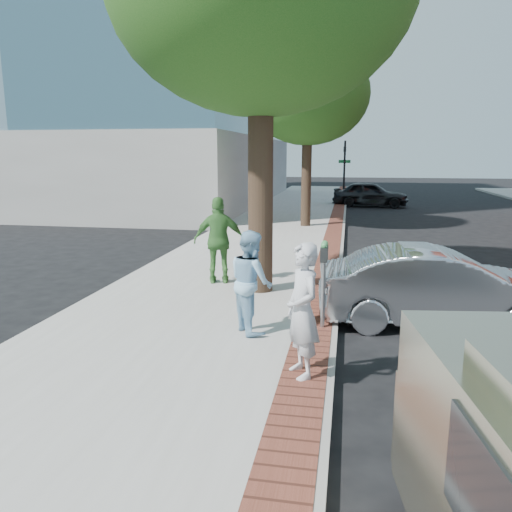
% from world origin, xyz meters
% --- Properties ---
extents(ground, '(120.00, 120.00, 0.00)m').
position_xyz_m(ground, '(0.00, 0.00, 0.00)').
color(ground, black).
rests_on(ground, ground).
extents(sidewalk, '(5.00, 60.00, 0.15)m').
position_xyz_m(sidewalk, '(-1.50, 8.00, 0.07)').
color(sidewalk, '#9E9991').
rests_on(sidewalk, ground).
extents(brick_strip, '(0.60, 60.00, 0.01)m').
position_xyz_m(brick_strip, '(0.70, 8.00, 0.15)').
color(brick_strip, brown).
rests_on(brick_strip, sidewalk).
extents(curb, '(0.10, 60.00, 0.15)m').
position_xyz_m(curb, '(1.05, 8.00, 0.07)').
color(curb, gray).
rests_on(curb, ground).
extents(office_tower, '(18.00, 22.00, 24.00)m').
position_xyz_m(office_tower, '(-13.00, 22.00, 12.00)').
color(office_tower, slate).
rests_on(office_tower, ground).
extents(office_base, '(18.20, 22.20, 4.00)m').
position_xyz_m(office_base, '(-13.00, 22.00, 2.00)').
color(office_base, gray).
rests_on(office_base, ground).
extents(signal_near, '(0.70, 0.15, 3.80)m').
position_xyz_m(signal_near, '(0.90, 22.00, 2.25)').
color(signal_near, black).
rests_on(signal_near, ground).
extents(tree_far, '(4.80, 4.80, 7.14)m').
position_xyz_m(tree_far, '(-0.50, 12.00, 5.30)').
color(tree_far, black).
rests_on(tree_far, sidewalk).
extents(parking_meter, '(0.12, 0.32, 1.47)m').
position_xyz_m(parking_meter, '(0.84, -0.25, 1.21)').
color(parking_meter, gray).
rests_on(parking_meter, sidewalk).
extents(person_gray, '(0.68, 0.77, 1.78)m').
position_xyz_m(person_gray, '(0.67, -2.17, 1.04)').
color(person_gray, silver).
rests_on(person_gray, sidewalk).
extents(person_officer, '(0.98, 1.03, 1.68)m').
position_xyz_m(person_officer, '(-0.31, -0.61, 0.99)').
color(person_officer, '#93C4E3').
rests_on(person_officer, sidewalk).
extents(person_green, '(1.22, 0.72, 1.95)m').
position_xyz_m(person_green, '(-1.62, 2.36, 1.12)').
color(person_green, '#47873D').
rests_on(person_green, sidewalk).
extents(sedan_silver, '(4.32, 1.79, 1.39)m').
position_xyz_m(sedan_silver, '(2.83, 0.68, 0.70)').
color(sedan_silver, '#B6B9BE').
rests_on(sedan_silver, ground).
extents(bg_car, '(4.43, 2.10, 1.47)m').
position_xyz_m(bg_car, '(2.46, 21.65, 0.73)').
color(bg_car, black).
rests_on(bg_car, ground).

